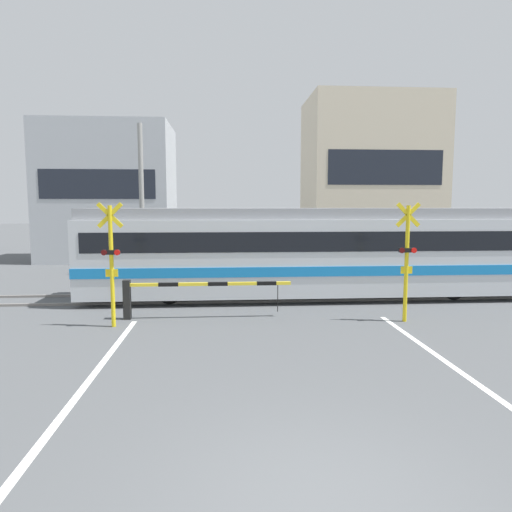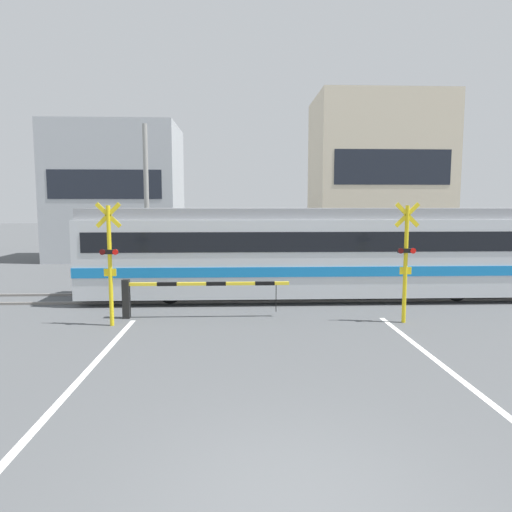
% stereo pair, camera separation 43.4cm
% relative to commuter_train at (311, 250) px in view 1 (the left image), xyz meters
% --- Properties ---
extents(ground_plane, '(160.00, 160.00, 0.00)m').
position_rel_commuter_train_xyz_m(ground_plane, '(-2.00, -11.15, -1.68)').
color(ground_plane, '#4C4F51').
extents(rail_track_near, '(50.00, 0.10, 0.08)m').
position_rel_commuter_train_xyz_m(rail_track_near, '(-2.00, -0.72, -1.64)').
color(rail_track_near, gray).
rests_on(rail_track_near, ground_plane).
extents(rail_track_far, '(50.00, 0.10, 0.08)m').
position_rel_commuter_train_xyz_m(rail_track_far, '(-2.00, 0.72, -1.64)').
color(rail_track_far, gray).
rests_on(rail_track_far, ground_plane).
extents(road_stripe_left, '(0.14, 12.17, 0.01)m').
position_rel_commuter_train_xyz_m(road_stripe_left, '(-5.54, -9.06, -1.68)').
color(road_stripe_left, white).
rests_on(road_stripe_left, ground_plane).
extents(commuter_train, '(15.63, 2.73, 3.14)m').
position_rel_commuter_train_xyz_m(commuter_train, '(0.00, 0.00, 0.00)').
color(commuter_train, silver).
rests_on(commuter_train, ground_plane).
extents(crossing_barrier_near, '(4.79, 0.20, 1.13)m').
position_rel_commuter_train_xyz_m(crossing_barrier_near, '(-4.44, -2.67, -0.88)').
color(crossing_barrier_near, black).
rests_on(crossing_barrier_near, ground_plane).
extents(crossing_barrier_far, '(4.79, 0.20, 1.13)m').
position_rel_commuter_train_xyz_m(crossing_barrier_far, '(0.45, 3.00, -0.88)').
color(crossing_barrier_far, black).
rests_on(crossing_barrier_far, ground_plane).
extents(crossing_signal_left, '(0.68, 0.15, 3.31)m').
position_rel_commuter_train_xyz_m(crossing_signal_left, '(-5.99, -3.48, 0.15)').
color(crossing_signal_left, yellow).
rests_on(crossing_signal_left, ground_plane).
extents(crossing_signal_right, '(0.68, 0.15, 3.31)m').
position_rel_commuter_train_xyz_m(crossing_signal_right, '(2.00, -3.48, 0.15)').
color(crossing_signal_right, yellow).
rests_on(crossing_signal_right, ground_plane).
extents(pedestrian, '(0.38, 0.22, 1.70)m').
position_rel_commuter_train_xyz_m(pedestrian, '(-1.48, 5.67, -0.70)').
color(pedestrian, '#33384C').
rests_on(pedestrian, ground_plane).
extents(building_left_of_street, '(7.37, 5.44, 7.96)m').
position_rel_commuter_train_xyz_m(building_left_of_street, '(-9.83, 12.47, 2.30)').
color(building_left_of_street, '#B2B7BC').
rests_on(building_left_of_street, ground_plane).
extents(building_right_of_street, '(7.83, 5.44, 9.74)m').
position_rel_commuter_train_xyz_m(building_right_of_street, '(6.07, 12.47, 3.19)').
color(building_right_of_street, beige).
rests_on(building_right_of_street, ground_plane).
extents(utility_pole_streetside, '(0.22, 0.22, 6.88)m').
position_rel_commuter_train_xyz_m(utility_pole_streetside, '(-6.74, 5.50, 1.76)').
color(utility_pole_streetside, gray).
rests_on(utility_pole_streetside, ground_plane).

